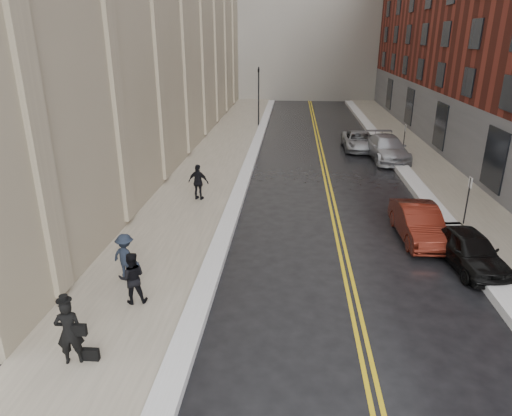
% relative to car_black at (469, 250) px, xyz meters
% --- Properties ---
extents(ground, '(160.00, 160.00, 0.00)m').
position_rel_car_black_xyz_m(ground, '(-6.80, -4.31, -0.66)').
color(ground, black).
rests_on(ground, ground).
extents(sidewalk_left, '(4.00, 64.00, 0.15)m').
position_rel_car_black_xyz_m(sidewalk_left, '(-11.30, 11.69, -0.58)').
color(sidewalk_left, gray).
rests_on(sidewalk_left, ground).
extents(sidewalk_right, '(3.00, 64.00, 0.15)m').
position_rel_car_black_xyz_m(sidewalk_right, '(2.20, 11.69, -0.58)').
color(sidewalk_right, gray).
rests_on(sidewalk_right, ground).
extents(lane_stripe_a, '(0.12, 64.00, 0.01)m').
position_rel_car_black_xyz_m(lane_stripe_a, '(-4.42, 11.69, -0.65)').
color(lane_stripe_a, gold).
rests_on(lane_stripe_a, ground).
extents(lane_stripe_b, '(0.12, 64.00, 0.01)m').
position_rel_car_black_xyz_m(lane_stripe_b, '(-4.18, 11.69, -0.65)').
color(lane_stripe_b, gold).
rests_on(lane_stripe_b, ground).
extents(snow_ridge_left, '(0.70, 60.80, 0.26)m').
position_rel_car_black_xyz_m(snow_ridge_left, '(-9.00, 11.69, -0.53)').
color(snow_ridge_left, silver).
rests_on(snow_ridge_left, ground).
extents(snow_ridge_right, '(0.85, 60.80, 0.30)m').
position_rel_car_black_xyz_m(snow_ridge_right, '(0.35, 11.69, -0.51)').
color(snow_ridge_right, silver).
rests_on(snow_ridge_right, ground).
extents(traffic_signal, '(0.18, 0.15, 5.20)m').
position_rel_car_black_xyz_m(traffic_signal, '(-9.40, 25.69, 2.43)').
color(traffic_signal, black).
rests_on(traffic_signal, ground).
extents(parking_sign_near, '(0.06, 0.35, 2.23)m').
position_rel_car_black_xyz_m(parking_sign_near, '(1.10, 3.69, 0.70)').
color(parking_sign_near, black).
rests_on(parking_sign_near, ground).
extents(parking_sign_far, '(0.06, 0.35, 2.23)m').
position_rel_car_black_xyz_m(parking_sign_far, '(1.10, 15.69, 0.70)').
color(parking_sign_far, black).
rests_on(parking_sign_far, ground).
extents(car_black, '(2.03, 4.02, 1.31)m').
position_rel_car_black_xyz_m(car_black, '(0.00, 0.00, 0.00)').
color(car_black, black).
rests_on(car_black, ground).
extents(car_maroon, '(1.63, 4.27, 1.39)m').
position_rel_car_black_xyz_m(car_maroon, '(-1.20, 2.28, 0.04)').
color(car_maroon, '#4D160D').
rests_on(car_maroon, ground).
extents(car_silver_near, '(2.53, 5.46, 1.55)m').
position_rel_car_black_xyz_m(car_silver_near, '(-0.11, 14.97, 0.12)').
color(car_silver_near, '#A4A5AB').
rests_on(car_silver_near, ground).
extents(car_silver_far, '(2.19, 4.62, 1.28)m').
position_rel_car_black_xyz_m(car_silver_far, '(-1.60, 17.74, -0.02)').
color(car_silver_far, '#95979D').
rests_on(car_silver_far, ground).
extents(pedestrian_main, '(0.73, 0.58, 1.75)m').
position_rel_car_black_xyz_m(pedestrian_main, '(-11.58, -6.22, 0.37)').
color(pedestrian_main, black).
rests_on(pedestrian_main, sidewalk_left).
extents(pedestrian_a, '(0.93, 0.81, 1.63)m').
position_rel_car_black_xyz_m(pedestrian_a, '(-10.98, -3.45, 0.31)').
color(pedestrian_a, black).
rests_on(pedestrian_a, sidewalk_left).
extents(pedestrian_b, '(1.17, 0.92, 1.58)m').
position_rel_car_black_xyz_m(pedestrian_b, '(-11.67, -2.06, 0.28)').
color(pedestrian_b, '#1A2230').
rests_on(pedestrian_b, sidewalk_left).
extents(pedestrian_c, '(1.10, 0.64, 1.76)m').
position_rel_car_black_xyz_m(pedestrian_c, '(-10.84, 5.85, 0.37)').
color(pedestrian_c, black).
rests_on(pedestrian_c, sidewalk_left).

